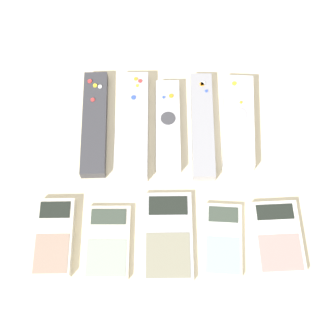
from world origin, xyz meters
TOP-DOWN VIEW (x-y plane):
  - ground_plane at (0.00, 0.00)m, footprint 3.00×3.00m
  - remote_0 at (-0.14, 0.13)m, footprint 0.05×0.21m
  - remote_1 at (-0.07, 0.12)m, footprint 0.06×0.22m
  - remote_2 at (0.00, 0.12)m, footprint 0.05×0.18m
  - remote_3 at (0.06, 0.12)m, footprint 0.04×0.22m
  - remote_4 at (0.13, 0.13)m, footprint 0.07×0.19m
  - calculator_0 at (-0.19, -0.09)m, footprint 0.07×0.13m
  - calculator_1 at (-0.10, -0.10)m, footprint 0.07×0.12m
  - calculator_2 at (-0.00, -0.09)m, footprint 0.08×0.15m
  - calculator_3 at (0.09, -0.09)m, footprint 0.07×0.13m
  - calculator_4 at (0.18, -0.09)m, footprint 0.08×0.13m

SIDE VIEW (x-z plane):
  - ground_plane at x=0.00m, z-range 0.00..0.00m
  - calculator_3 at x=0.09m, z-range 0.00..0.01m
  - calculator_1 at x=-0.10m, z-range 0.00..0.01m
  - calculator_2 at x=0.00m, z-range 0.00..0.01m
  - calculator_4 at x=0.18m, z-range 0.00..0.01m
  - calculator_0 at x=-0.19m, z-range 0.00..0.02m
  - remote_3 at x=0.06m, z-range 0.00..0.02m
  - remote_0 at x=-0.14m, z-range 0.00..0.02m
  - remote_2 at x=0.00m, z-range 0.00..0.02m
  - remote_4 at x=0.13m, z-range 0.00..0.02m
  - remote_1 at x=-0.07m, z-range 0.00..0.03m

